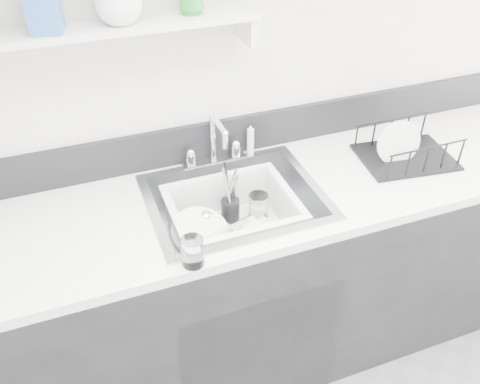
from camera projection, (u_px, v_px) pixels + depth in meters
name	position (u px, v px, depth m)	size (l,w,h in m)	color
room_shell	(406.00, 102.00, 0.81)	(3.50, 3.00, 2.60)	silver
counter_run	(236.00, 284.00, 2.15)	(3.20, 0.62, 0.92)	black
backsplash	(210.00, 140.00, 2.05)	(3.20, 0.02, 0.16)	black
sink	(235.00, 216.00, 1.93)	(0.64, 0.52, 0.20)	silver
faucet	(214.00, 151.00, 2.02)	(0.26, 0.18, 0.23)	silver
side_sprayer	(250.00, 140.00, 2.07)	(0.03, 0.03, 0.14)	silver
wall_shelf	(105.00, 30.00, 1.59)	(1.00, 0.16, 0.12)	silver
wash_tub	(233.00, 219.00, 1.89)	(0.46, 0.38, 0.18)	silver
plate_stack	(203.00, 237.00, 1.88)	(0.26, 0.26, 0.10)	white
utensil_cup	(230.00, 208.00, 1.98)	(0.07, 0.07, 0.24)	black
ladle	(219.00, 229.00, 1.90)	(0.27, 0.10, 0.08)	silver
tumbler_in_tub	(258.00, 207.00, 1.99)	(0.08, 0.08, 0.11)	white
tumbler_counter	(193.00, 252.00, 1.57)	(0.07, 0.07, 0.10)	white
dish_rack	(408.00, 145.00, 2.05)	(0.37, 0.28, 0.13)	black
bowl_small	(257.00, 229.00, 1.94)	(0.12, 0.12, 0.04)	white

